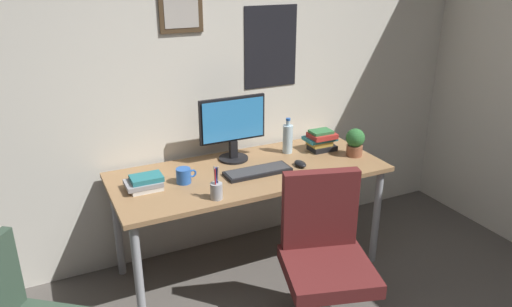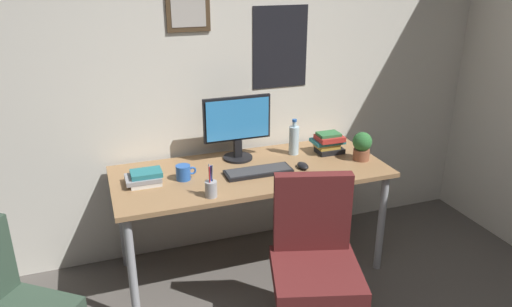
{
  "view_description": "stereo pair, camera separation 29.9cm",
  "coord_description": "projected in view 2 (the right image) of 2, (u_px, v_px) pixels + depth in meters",
  "views": [
    {
      "loc": [
        -1.03,
        -0.91,
        1.99
      ],
      "look_at": [
        0.17,
        1.6,
        0.89
      ],
      "focal_mm": 33.99,
      "sensor_mm": 36.0,
      "label": 1
    },
    {
      "loc": [
        -0.75,
        -1.02,
        1.99
      ],
      "look_at": [
        0.17,
        1.6,
        0.89
      ],
      "focal_mm": 33.99,
      "sensor_mm": 36.0,
      "label": 2
    }
  ],
  "objects": [
    {
      "name": "desk",
      "position": [
        251.0,
        180.0,
        3.16
      ],
      "size": [
        1.76,
        0.74,
        0.74
      ],
      "color": "#936D47",
      "rests_on": "ground_plane"
    },
    {
      "name": "book_stack_right",
      "position": [
        145.0,
        178.0,
        2.92
      ],
      "size": [
        0.22,
        0.17,
        0.08
      ],
      "color": "silver",
      "rests_on": "desk"
    },
    {
      "name": "office_chair",
      "position": [
        314.0,
        255.0,
        2.6
      ],
      "size": [
        0.58,
        0.59,
        0.95
      ],
      "color": "#591E1E",
      "rests_on": "ground_plane"
    },
    {
      "name": "computer_mouse",
      "position": [
        303.0,
        166.0,
        3.15
      ],
      "size": [
        0.06,
        0.11,
        0.04
      ],
      "color": "black",
      "rests_on": "desk"
    },
    {
      "name": "monitor",
      "position": [
        237.0,
        125.0,
        3.22
      ],
      "size": [
        0.46,
        0.2,
        0.43
      ],
      "color": "black",
      "rests_on": "desk"
    },
    {
      "name": "pen_cup",
      "position": [
        211.0,
        188.0,
        2.76
      ],
      "size": [
        0.07,
        0.07,
        0.2
      ],
      "color": "#9EA0A5",
      "rests_on": "desk"
    },
    {
      "name": "book_stack_left",
      "position": [
        328.0,
        143.0,
        3.39
      ],
      "size": [
        0.22,
        0.17,
        0.15
      ],
      "color": "black",
      "rests_on": "desk"
    },
    {
      "name": "coffee_mug_near",
      "position": [
        184.0,
        172.0,
        2.98
      ],
      "size": [
        0.13,
        0.09,
        0.09
      ],
      "color": "#2659B2",
      "rests_on": "desk"
    },
    {
      "name": "keyboard",
      "position": [
        258.0,
        171.0,
        3.08
      ],
      "size": [
        0.43,
        0.15,
        0.03
      ],
      "color": "black",
      "rests_on": "desk"
    },
    {
      "name": "water_bottle",
      "position": [
        294.0,
        140.0,
        3.35
      ],
      "size": [
        0.07,
        0.07,
        0.25
      ],
      "color": "silver",
      "rests_on": "desk"
    },
    {
      "name": "potted_plant",
      "position": [
        362.0,
        145.0,
        3.26
      ],
      "size": [
        0.13,
        0.13,
        0.2
      ],
      "color": "brown",
      "rests_on": "desk"
    },
    {
      "name": "wall_back",
      "position": [
        205.0,
        72.0,
        3.27
      ],
      "size": [
        4.4,
        0.1,
        2.6
      ],
      "color": "silver",
      "rests_on": "ground_plane"
    }
  ]
}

